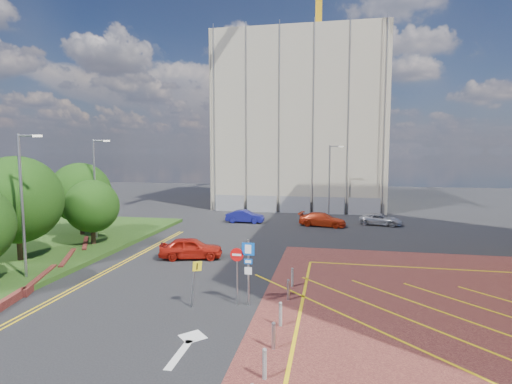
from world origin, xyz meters
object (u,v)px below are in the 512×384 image
(tree_b, at_px, (17,200))
(car_silver_back, at_px, (381,219))
(lamp_left_far, at_px, (96,185))
(tree_c, at_px, (92,206))
(lamp_left_near, at_px, (23,200))
(sign_cluster, at_px, (244,265))
(tree_d, at_px, (81,193))
(warning_sign, at_px, (195,278))
(lamp_back, at_px, (330,178))
(car_red_left, at_px, (191,248))
(car_blue_back, at_px, (245,216))
(car_red_back, at_px, (322,219))

(tree_b, height_order, car_silver_back, tree_b)
(lamp_left_far, bearing_deg, tree_c, -65.29)
(lamp_left_near, distance_m, sign_cluster, 13.04)
(sign_cluster, bearing_deg, lamp_left_near, 175.44)
(tree_d, relative_size, warning_sign, 2.71)
(tree_c, bearing_deg, sign_cluster, -33.16)
(warning_sign, bearing_deg, sign_cluster, 18.04)
(lamp_left_far, height_order, warning_sign, lamp_left_far)
(lamp_left_near, xyz_separation_m, sign_cluster, (12.72, -1.02, -2.71))
(tree_c, bearing_deg, tree_b, -111.80)
(tree_d, height_order, lamp_left_near, lamp_left_near)
(tree_d, xyz_separation_m, sign_cluster, (16.80, -12.02, -1.92))
(lamp_left_near, xyz_separation_m, lamp_back, (16.50, 26.00, -0.30))
(tree_d, bearing_deg, tree_c, -45.00)
(car_red_left, height_order, car_silver_back, car_red_left)
(lamp_left_near, relative_size, lamp_back, 1.00)
(warning_sign, height_order, car_silver_back, warning_sign)
(lamp_left_far, xyz_separation_m, car_blue_back, (9.97, 10.68, -4.02))
(lamp_left_near, distance_m, warning_sign, 11.13)
(car_silver_back, bearing_deg, tree_d, 126.24)
(warning_sign, bearing_deg, car_red_left, 111.26)
(sign_cluster, bearing_deg, car_red_left, 125.83)
(warning_sign, relative_size, car_silver_back, 0.55)
(car_red_left, bearing_deg, car_red_back, -46.00)
(lamp_left_far, bearing_deg, car_blue_back, 46.98)
(lamp_left_near, xyz_separation_m, warning_sign, (10.51, -1.73, -3.23))
(warning_sign, bearing_deg, tree_b, 160.79)
(warning_sign, bearing_deg, car_silver_back, 64.93)
(car_red_back, distance_m, car_silver_back, 5.95)
(tree_d, xyz_separation_m, warning_sign, (14.59, -12.73, -2.44))
(tree_d, distance_m, car_red_left, 12.67)
(sign_cluster, xyz_separation_m, car_blue_back, (-4.75, 21.70, -1.31))
(car_blue_back, bearing_deg, car_silver_back, -84.51)
(sign_cluster, relative_size, car_red_back, 0.70)
(tree_d, bearing_deg, warning_sign, -41.12)
(car_red_left, distance_m, car_blue_back, 14.24)
(tree_c, height_order, lamp_back, lamp_back)
(lamp_left_near, bearing_deg, car_blue_back, 68.92)
(tree_c, xyz_separation_m, lamp_back, (17.58, 18.00, 1.17))
(tree_c, xyz_separation_m, warning_sign, (11.59, -9.73, -1.76))
(tree_c, distance_m, car_silver_back, 26.69)
(lamp_left_far, relative_size, sign_cluster, 2.50)
(lamp_left_near, height_order, car_blue_back, lamp_left_near)
(tree_b, height_order, lamp_back, lamp_back)
(tree_c, bearing_deg, warning_sign, -40.03)
(car_silver_back, bearing_deg, lamp_back, 64.15)
(tree_b, height_order, tree_d, tree_b)
(car_blue_back, xyz_separation_m, car_silver_back, (13.59, 1.21, -0.07))
(tree_b, bearing_deg, car_blue_back, 58.00)
(tree_b, distance_m, car_red_back, 25.83)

